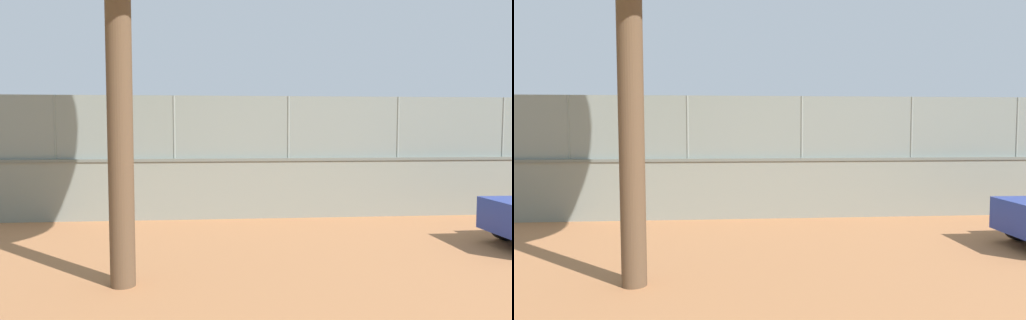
% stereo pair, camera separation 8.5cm
% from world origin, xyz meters
% --- Properties ---
extents(ground_plane, '(260.00, 260.00, 0.00)m').
position_xyz_m(ground_plane, '(0.00, 0.00, 0.00)').
color(ground_plane, '#B27247').
extents(perimeter_wall, '(29.33, 0.66, 1.70)m').
position_xyz_m(perimeter_wall, '(1.50, 9.35, 0.86)').
color(perimeter_wall, gray).
rests_on(perimeter_wall, ground_plane).
extents(fence_panel_on_wall, '(28.81, 0.36, 1.74)m').
position_xyz_m(fence_panel_on_wall, '(1.50, 9.35, 2.57)').
color(fence_panel_on_wall, gray).
rests_on(fence_panel_on_wall, perimeter_wall).
extents(player_baseline_waiting, '(0.82, 1.14, 1.70)m').
position_xyz_m(player_baseline_waiting, '(4.20, 2.40, 1.01)').
color(player_baseline_waiting, black).
rests_on(player_baseline_waiting, ground_plane).
extents(player_crossing_court, '(0.72, 0.86, 1.67)m').
position_xyz_m(player_crossing_court, '(-3.17, 4.73, 0.98)').
color(player_crossing_court, '#B2B2B2').
rests_on(player_crossing_court, ground_plane).
extents(player_at_service_line, '(0.82, 1.09, 1.50)m').
position_xyz_m(player_at_service_line, '(-0.96, 3.82, 0.88)').
color(player_at_service_line, black).
rests_on(player_at_service_line, ground_plane).
extents(sports_ball, '(0.10, 0.10, 0.10)m').
position_xyz_m(sports_ball, '(5.52, 4.42, 0.90)').
color(sports_ball, white).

